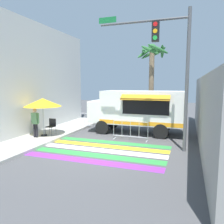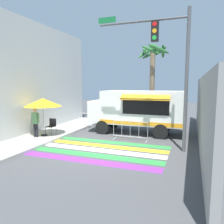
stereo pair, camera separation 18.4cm
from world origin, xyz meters
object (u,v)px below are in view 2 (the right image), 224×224
(palm_tree, at_px, (153,69))
(vendor_person, at_px, (35,121))
(folding_chair, at_px, (52,125))
(barricade_side, at_px, (89,121))
(barricade_front, at_px, (130,131))
(patio_umbrella, at_px, (43,102))
(food_truck, at_px, (137,108))
(traffic_signal_pole, at_px, (169,56))

(palm_tree, bearing_deg, vendor_person, -130.81)
(folding_chair, relative_size, palm_tree, 0.15)
(barricade_side, bearing_deg, barricade_front, -31.70)
(patio_umbrella, distance_m, barricade_front, 5.25)
(patio_umbrella, xyz_separation_m, barricade_side, (1.22, 3.51, -1.57))
(patio_umbrella, relative_size, palm_tree, 0.36)
(barricade_side, relative_size, palm_tree, 0.24)
(food_truck, relative_size, barricade_side, 4.15)
(traffic_signal_pole, xyz_separation_m, vendor_person, (-7.14, -0.59, -3.31))
(traffic_signal_pole, height_order, folding_chair, traffic_signal_pole)
(patio_umbrella, height_order, barricade_side, patio_umbrella)
(vendor_person, height_order, barricade_front, vendor_person)
(barricade_side, bearing_deg, food_truck, -6.00)
(traffic_signal_pole, distance_m, barricade_side, 7.70)
(patio_umbrella, bearing_deg, traffic_signal_pole, 0.91)
(food_truck, relative_size, traffic_signal_pole, 0.93)
(traffic_signal_pole, distance_m, barricade_front, 4.53)
(barricade_front, bearing_deg, barricade_side, 148.30)
(patio_umbrella, bearing_deg, food_truck, 33.45)
(traffic_signal_pole, relative_size, palm_tree, 1.08)
(food_truck, bearing_deg, palm_tree, 79.57)
(food_truck, bearing_deg, patio_umbrella, -146.55)
(food_truck, bearing_deg, folding_chair, -149.76)
(patio_umbrella, bearing_deg, palm_tree, 47.98)
(folding_chair, relative_size, barricade_front, 0.46)
(patio_umbrella, height_order, palm_tree, palm_tree)
(folding_chair, relative_size, vendor_person, 0.57)
(folding_chair, bearing_deg, traffic_signal_pole, 3.18)
(food_truck, distance_m, patio_umbrella, 5.72)
(vendor_person, distance_m, barricade_front, 5.37)
(traffic_signal_pole, bearing_deg, palm_tree, 106.57)
(patio_umbrella, bearing_deg, barricade_side, 70.86)
(traffic_signal_pole, xyz_separation_m, barricade_side, (-5.73, 3.40, -3.87))
(food_truck, relative_size, vendor_person, 3.68)
(patio_umbrella, distance_m, palm_tree, 8.12)
(vendor_person, xyz_separation_m, barricade_side, (1.41, 3.99, -0.56))
(traffic_signal_pole, bearing_deg, barricade_side, 149.30)
(barricade_front, height_order, palm_tree, palm_tree)
(barricade_side, bearing_deg, vendor_person, -109.49)
(vendor_person, relative_size, palm_tree, 0.27)
(vendor_person, distance_m, barricade_side, 4.27)
(patio_umbrella, bearing_deg, barricade_front, 14.62)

